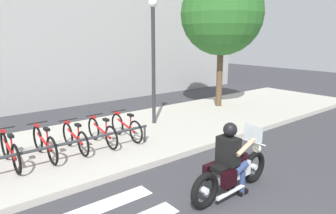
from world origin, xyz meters
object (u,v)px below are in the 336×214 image
at_px(bike_rack, 69,144).
at_px(tree_near_rack, 222,14).
at_px(motorcycle, 232,171).
at_px(bicycle_5, 126,127).
at_px(bicycle_1, 10,151).
at_px(bicycle_4, 102,132).
at_px(street_lamp, 153,52).
at_px(rider, 231,154).
at_px(bicycle_3, 75,138).
at_px(bicycle_2, 44,143).

height_order(bike_rack, tree_near_rack, tree_near_rack).
relative_size(motorcycle, bicycle_5, 1.37).
xyz_separation_m(motorcycle, bicycle_1, (-3.09, 3.70, 0.05)).
xyz_separation_m(bicycle_4, street_lamp, (2.31, 0.81, 2.01)).
distance_m(street_lamp, tree_near_rack, 3.89).
bearing_deg(rider, bike_rack, 121.16).
distance_m(rider, bicycle_1, 4.78).
bearing_deg(tree_near_rack, rider, -136.41).
height_order(bicycle_3, street_lamp, street_lamp).
height_order(motorcycle, bike_rack, motorcycle).
distance_m(motorcycle, bicycle_5, 3.70).
bearing_deg(motorcycle, bike_rack, 122.17).
distance_m(rider, bicycle_4, 3.80).
distance_m(bicycle_2, bike_rack, 0.67).
bearing_deg(bicycle_5, street_lamp, 27.41).
bearing_deg(bicycle_3, street_lamp, 14.89).
xyz_separation_m(rider, bicycle_2, (-2.27, 3.70, -0.33)).
distance_m(bicycle_1, bicycle_4, 2.23).
bearing_deg(bicycle_4, motorcycle, -76.88).
height_order(bicycle_3, tree_near_rack, tree_near_rack).
distance_m(rider, street_lamp, 5.04).
bearing_deg(street_lamp, bicycle_2, -167.93).
relative_size(bicycle_4, street_lamp, 0.40).
relative_size(street_lamp, tree_near_rack, 0.75).
bearing_deg(bicycle_4, rider, -78.01).
relative_size(bicycle_5, tree_near_rack, 0.29).
bearing_deg(bicycle_3, bike_rack, -123.86).
bearing_deg(bicycle_4, bicycle_1, -179.99).
xyz_separation_m(bicycle_3, tree_near_rack, (6.69, 1.21, 3.34)).
distance_m(motorcycle, bicycle_3, 4.03).
relative_size(bike_rack, tree_near_rack, 0.79).
bearing_deg(motorcycle, bicycle_2, 122.43).
height_order(bicycle_1, bicycle_2, same).
distance_m(bicycle_3, tree_near_rack, 7.57).
bearing_deg(motorcycle, tree_near_rack, 44.02).
distance_m(bicycle_1, street_lamp, 5.02).
height_order(bicycle_5, street_lamp, street_lamp).
distance_m(bicycle_1, bicycle_3, 1.49).
bearing_deg(rider, bicycle_5, 90.65).
distance_m(bicycle_5, bike_rack, 1.94).
bearing_deg(rider, street_lamp, 71.34).
bearing_deg(bicycle_2, bicycle_1, 179.99).
bearing_deg(bicycle_5, bicycle_3, 180.00).
distance_m(bicycle_3, bicycle_5, 1.49).
distance_m(bicycle_3, street_lamp, 3.74).
distance_m(motorcycle, tree_near_rack, 7.83).
xyz_separation_m(bicycle_1, bicycle_2, (0.74, -0.00, -0.00)).
distance_m(bicycle_2, tree_near_rack, 8.23).
bearing_deg(bicycle_3, bicycle_4, 0.01).
xyz_separation_m(bicycle_2, bike_rack, (0.37, -0.55, 0.06)).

